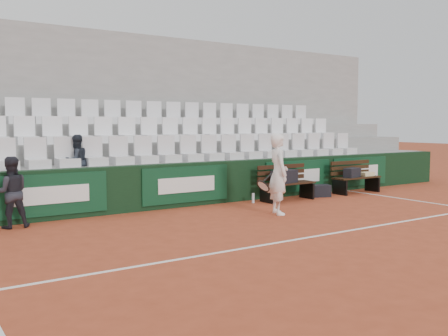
# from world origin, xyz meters

# --- Properties ---
(ground) EXTENTS (80.00, 80.00, 0.00)m
(ground) POSITION_xyz_m (0.00, 0.00, 0.00)
(ground) COLOR #A74225
(ground) RESTS_ON ground
(court_baseline) EXTENTS (18.00, 0.06, 0.01)m
(court_baseline) POSITION_xyz_m (0.00, 0.00, 0.00)
(court_baseline) COLOR white
(court_baseline) RESTS_ON ground
(back_barrier) EXTENTS (18.00, 0.34, 1.00)m
(back_barrier) POSITION_xyz_m (0.07, 3.99, 0.50)
(back_barrier) COLOR black
(back_barrier) RESTS_ON ground
(grandstand_tier_front) EXTENTS (18.00, 0.95, 1.00)m
(grandstand_tier_front) POSITION_xyz_m (0.00, 4.62, 0.50)
(grandstand_tier_front) COLOR gray
(grandstand_tier_front) RESTS_ON ground
(grandstand_tier_mid) EXTENTS (18.00, 0.95, 1.45)m
(grandstand_tier_mid) POSITION_xyz_m (0.00, 5.58, 0.72)
(grandstand_tier_mid) COLOR gray
(grandstand_tier_mid) RESTS_ON ground
(grandstand_tier_back) EXTENTS (18.00, 0.95, 1.90)m
(grandstand_tier_back) POSITION_xyz_m (0.00, 6.53, 0.95)
(grandstand_tier_back) COLOR #989795
(grandstand_tier_back) RESTS_ON ground
(grandstand_rear_wall) EXTENTS (18.00, 0.30, 4.40)m
(grandstand_rear_wall) POSITION_xyz_m (0.00, 7.15, 2.20)
(grandstand_rear_wall) COLOR #999896
(grandstand_rear_wall) RESTS_ON ground
(seat_row_front) EXTENTS (11.90, 0.44, 0.63)m
(seat_row_front) POSITION_xyz_m (0.00, 4.45, 1.31)
(seat_row_front) COLOR silver
(seat_row_front) RESTS_ON grandstand_tier_front
(seat_row_mid) EXTENTS (11.90, 0.44, 0.63)m
(seat_row_mid) POSITION_xyz_m (0.00, 5.40, 1.77)
(seat_row_mid) COLOR white
(seat_row_mid) RESTS_ON grandstand_tier_mid
(seat_row_back) EXTENTS (11.90, 0.44, 0.63)m
(seat_row_back) POSITION_xyz_m (0.00, 6.35, 2.21)
(seat_row_back) COLOR silver
(seat_row_back) RESTS_ON grandstand_tier_back
(bench_left) EXTENTS (1.50, 0.56, 0.45)m
(bench_left) POSITION_xyz_m (2.39, 3.33, 0.23)
(bench_left) COLOR black
(bench_left) RESTS_ON ground
(bench_right) EXTENTS (1.50, 0.56, 0.45)m
(bench_right) POSITION_xyz_m (4.87, 3.31, 0.23)
(bench_right) COLOR black
(bench_right) RESTS_ON ground
(sports_bag_left) EXTENTS (0.79, 0.48, 0.31)m
(sports_bag_left) POSITION_xyz_m (2.25, 3.29, 0.61)
(sports_bag_left) COLOR black
(sports_bag_left) RESTS_ON bench_left
(sports_bag_right) EXTENTS (0.59, 0.38, 0.25)m
(sports_bag_right) POSITION_xyz_m (4.65, 3.29, 0.58)
(sports_bag_right) COLOR black
(sports_bag_right) RESTS_ON bench_right
(towel) EXTENTS (0.39, 0.29, 0.10)m
(towel) POSITION_xyz_m (5.30, 3.34, 0.50)
(towel) COLOR beige
(towel) RESTS_ON bench_right
(sports_bag_ground) EXTENTS (0.58, 0.46, 0.31)m
(sports_bag_ground) POSITION_xyz_m (3.53, 3.35, 0.16)
(sports_bag_ground) COLOR black
(sports_bag_ground) RESTS_ON ground
(water_bottle_near) EXTENTS (0.07, 0.07, 0.24)m
(water_bottle_near) POSITION_xyz_m (1.44, 3.48, 0.12)
(water_bottle_near) COLOR silver
(water_bottle_near) RESTS_ON ground
(water_bottle_far) EXTENTS (0.08, 0.08, 0.27)m
(water_bottle_far) POSITION_xyz_m (3.63, 3.28, 0.14)
(water_bottle_far) COLOR #ACBEC3
(water_bottle_far) RESTS_ON ground
(tennis_player) EXTENTS (0.79, 0.73, 1.71)m
(tennis_player) POSITION_xyz_m (0.98, 2.00, 0.85)
(tennis_player) COLOR white
(tennis_player) RESTS_ON ground
(ball_kid) EXTENTS (0.66, 0.53, 1.31)m
(ball_kid) POSITION_xyz_m (-3.99, 3.58, 0.65)
(ball_kid) COLOR #212129
(ball_kid) RESTS_ON ground
(spectator_c) EXTENTS (0.64, 0.56, 1.12)m
(spectator_c) POSITION_xyz_m (-2.50, 4.50, 1.56)
(spectator_c) COLOR #1E242D
(spectator_c) RESTS_ON grandstand_tier_front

